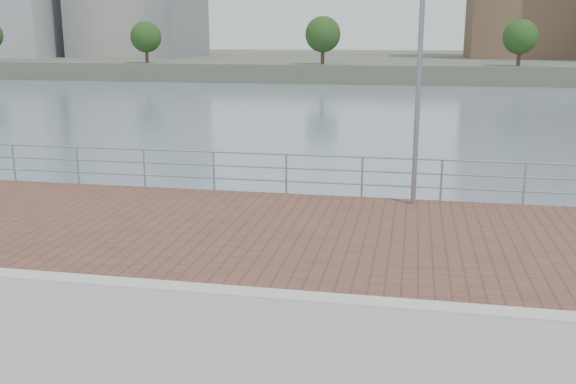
# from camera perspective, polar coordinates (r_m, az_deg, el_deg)

# --- Properties ---
(brick_lane) EXTENTS (40.00, 6.80, 0.02)m
(brick_lane) POSITION_cam_1_polar(r_m,az_deg,el_deg) (14.12, 1.25, -3.58)
(brick_lane) COLOR brown
(brick_lane) RESTS_ON seawall
(curb) EXTENTS (40.00, 0.40, 0.06)m
(curb) POSITION_cam_1_polar(r_m,az_deg,el_deg) (10.79, -2.07, -9.06)
(curb) COLOR #B7B5AD
(curb) RESTS_ON seawall
(far_shore) EXTENTS (320.00, 95.00, 2.50)m
(far_shore) POSITION_cam_1_polar(r_m,az_deg,el_deg) (132.30, 10.30, 11.34)
(far_shore) COLOR #4C5142
(far_shore) RESTS_ON ground
(guardrail) EXTENTS (39.06, 0.06, 1.13)m
(guardrail) POSITION_cam_1_polar(r_m,az_deg,el_deg) (17.20, 3.21, 1.90)
(guardrail) COLOR #8C9EA8
(guardrail) RESTS_ON brick_lane
(street_lamp) EXTENTS (0.47, 1.36, 6.40)m
(street_lamp) POSITION_cam_1_polar(r_m,az_deg,el_deg) (15.72, 11.80, 14.68)
(street_lamp) COLOR gray
(street_lamp) RESTS_ON brick_lane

